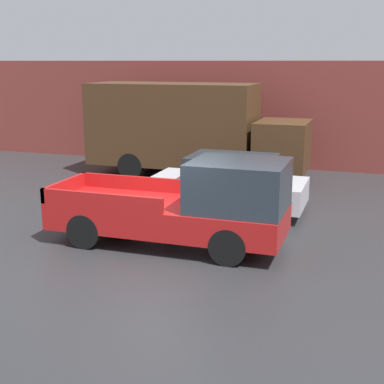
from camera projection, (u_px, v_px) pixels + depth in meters
ground_plane at (165, 250)px, 12.09m from camera, size 60.00×60.00×0.00m
building_wall at (260, 115)px, 21.24m from camera, size 28.00×0.15×4.18m
pickup_truck at (190, 206)px, 12.12m from camera, size 5.43×1.98×2.07m
car at (229, 183)px, 15.06m from camera, size 4.34×2.01×1.60m
delivery_truck at (188, 128)px, 19.46m from camera, size 7.94×2.46×3.39m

